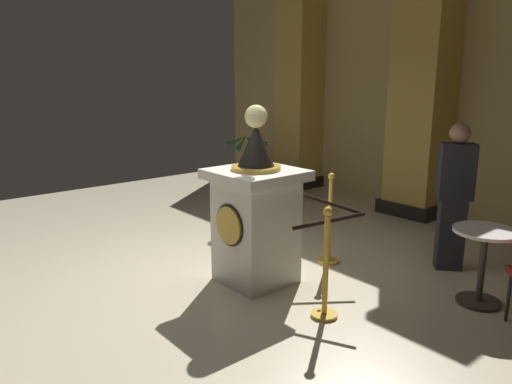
{
  "coord_description": "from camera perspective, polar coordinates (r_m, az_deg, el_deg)",
  "views": [
    {
      "loc": [
        4.04,
        -2.78,
        2.09
      ],
      "look_at": [
        0.4,
        0.28,
        0.96
      ],
      "focal_mm": 33.97,
      "sensor_mm": 36.0,
      "label": 1
    }
  ],
  "objects": [
    {
      "name": "column_left",
      "position": [
        9.44,
        5.28,
        12.47
      ],
      "size": [
        0.82,
        0.82,
        3.93
      ],
      "color": "black",
      "rests_on": "ground_plane"
    },
    {
      "name": "bystander_guest",
      "position": [
        5.66,
        22.3,
        -0.2
      ],
      "size": [
        0.42,
        0.4,
        1.62
      ],
      "color": "#26262D",
      "rests_on": "ground_plane"
    },
    {
      "name": "cafe_table",
      "position": [
        5.0,
        25.18,
        -6.9
      ],
      "size": [
        0.58,
        0.58,
        0.73
      ],
      "color": "#332D28",
      "rests_on": "ground_plane"
    },
    {
      "name": "back_wall",
      "position": [
        8.15,
        20.73,
        12.23
      ],
      "size": [
        10.11,
        0.16,
        4.09
      ],
      "primitive_type": "cube",
      "color": "tan",
      "rests_on": "ground_plane"
    },
    {
      "name": "stanchion_far",
      "position": [
        5.6,
        8.64,
        -4.65
      ],
      "size": [
        0.24,
        0.24,
        1.06
      ],
      "color": "gold",
      "rests_on": "ground_plane"
    },
    {
      "name": "velvet_rope",
      "position": [
        4.85,
        8.61,
        -2.35
      ],
      "size": [
        0.96,
        0.96,
        0.22
      ],
      "color": "black"
    },
    {
      "name": "column_centre_rear",
      "position": [
        7.82,
        19.27,
        11.63
      ],
      "size": [
        0.93,
        0.93,
        3.93
      ],
      "color": "black",
      "rests_on": "ground_plane"
    },
    {
      "name": "potted_palm_left",
      "position": [
        9.1,
        -0.97,
        2.22
      ],
      "size": [
        0.71,
        0.78,
        1.12
      ],
      "color": "#4C3828",
      "rests_on": "ground_plane"
    },
    {
      "name": "ground_plane",
      "position": [
        5.33,
        -5.1,
        -9.76
      ],
      "size": [
        10.11,
        10.11,
        0.0
      ],
      "primitive_type": "plane",
      "color": "beige"
    },
    {
      "name": "pedestal_clock",
      "position": [
        4.95,
        -0.03,
        -2.69
      ],
      "size": [
        0.84,
        0.84,
        1.83
      ],
      "color": "silver",
      "rests_on": "ground_plane"
    },
    {
      "name": "stanchion_near",
      "position": [
        4.37,
        8.17,
        -10.14
      ],
      "size": [
        0.24,
        0.24,
        1.02
      ],
      "color": "gold",
      "rests_on": "ground_plane"
    }
  ]
}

